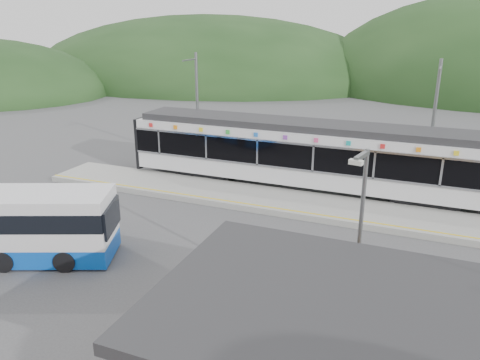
% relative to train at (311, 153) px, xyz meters
% --- Properties ---
extents(ground, '(120.00, 120.00, 0.00)m').
position_rel_train_xyz_m(ground, '(-1.12, -6.00, -2.06)').
color(ground, '#4C4C4F').
rests_on(ground, ground).
extents(hills, '(146.00, 149.00, 26.00)m').
position_rel_train_xyz_m(hills, '(5.07, -0.71, -2.06)').
color(hills, '#1E3D19').
rests_on(hills, ground).
extents(platform, '(26.00, 3.20, 0.30)m').
position_rel_train_xyz_m(platform, '(-1.12, -2.70, -1.91)').
color(platform, '#9E9E99').
rests_on(platform, ground).
extents(yellow_line, '(26.00, 0.10, 0.01)m').
position_rel_train_xyz_m(yellow_line, '(-1.12, -4.00, -1.76)').
color(yellow_line, yellow).
rests_on(yellow_line, platform).
extents(train, '(20.44, 3.01, 3.74)m').
position_rel_train_xyz_m(train, '(0.00, 0.00, 0.00)').
color(train, black).
rests_on(train, ground).
extents(catenary_mast_west, '(0.18, 1.80, 7.00)m').
position_rel_train_xyz_m(catenary_mast_west, '(-8.12, 2.56, 1.58)').
color(catenary_mast_west, slate).
rests_on(catenary_mast_west, ground).
extents(catenary_mast_east, '(0.18, 1.80, 7.00)m').
position_rel_train_xyz_m(catenary_mast_east, '(5.88, 2.56, 1.58)').
color(catenary_mast_east, slate).
rests_on(catenary_mast_east, ground).
extents(pallet_stack, '(1.35, 1.26, 0.54)m').
position_rel_train_xyz_m(pallet_stack, '(6.61, -12.39, -1.80)').
color(pallet_stack, '#937047').
rests_on(pallet_stack, ground).
extents(lamp_post, '(0.38, 1.01, 5.52)m').
position_rel_train_xyz_m(lamp_post, '(4.22, -11.44, 1.24)').
color(lamp_post, slate).
rests_on(lamp_post, ground).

